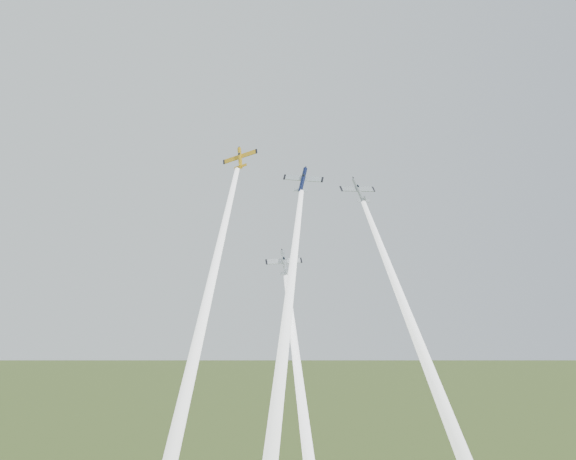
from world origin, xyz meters
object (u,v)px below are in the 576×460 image
object	(u,v)px
plane_yellow	(240,158)
plane_silver_low	(284,263)
plane_silver_right	(359,190)
plane_navy	(303,180)

from	to	relation	value
plane_yellow	plane_silver_low	world-z (taller)	plane_yellow
plane_silver_right	plane_navy	bearing A→B (deg)	168.08
plane_navy	plane_silver_low	distance (m)	19.93
plane_yellow	plane_navy	bearing A→B (deg)	15.28
plane_navy	plane_silver_right	world-z (taller)	plane_navy
plane_yellow	plane_silver_low	xyz separation A→B (m)	(7.07, -10.17, -21.73)
plane_silver_right	plane_silver_low	size ratio (longest dim) A/B	1.15
plane_yellow	plane_silver_right	world-z (taller)	plane_yellow
plane_yellow	plane_silver_right	xyz separation A→B (m)	(24.44, -1.95, -6.17)
plane_yellow	plane_silver_right	size ratio (longest dim) A/B	0.92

